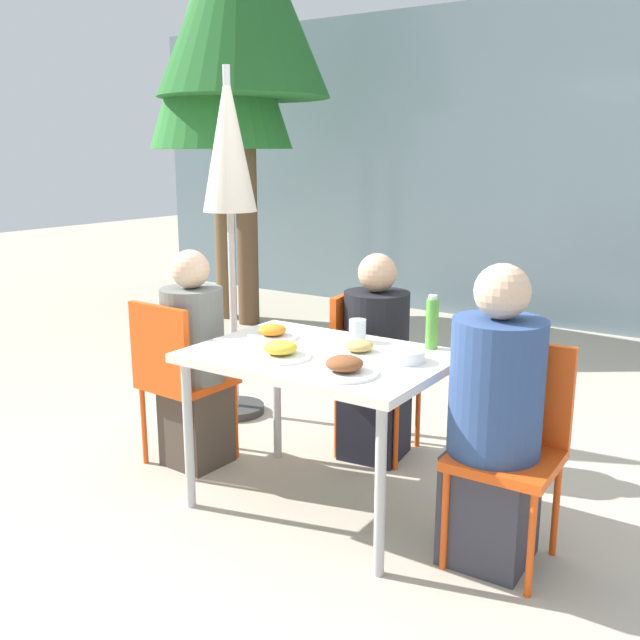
{
  "coord_description": "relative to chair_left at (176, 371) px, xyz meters",
  "views": [
    {
      "loc": [
        1.7,
        -2.54,
        1.62
      ],
      "look_at": [
        0.0,
        0.0,
        0.9
      ],
      "focal_mm": 40.0,
      "sensor_mm": 36.0,
      "label": 1
    }
  ],
  "objects": [
    {
      "name": "drinking_cup",
      "position": [
        0.9,
        0.3,
        0.28
      ],
      "size": [
        0.08,
        0.08,
        0.11
      ],
      "color": "silver",
      "rests_on": "dining_table"
    },
    {
      "name": "plate_0",
      "position": [
        0.53,
        0.13,
        0.25
      ],
      "size": [
        0.24,
        0.24,
        0.07
      ],
      "color": "white",
      "rests_on": "dining_table"
    },
    {
      "name": "person_far",
      "position": [
        0.79,
        0.68,
        -0.0
      ],
      "size": [
        0.35,
        0.35,
        1.11
      ],
      "rotation": [
        0.0,
        0.0,
        -1.46
      ],
      "color": "black",
      "rests_on": "ground"
    },
    {
      "name": "plate_2",
      "position": [
        1.02,
        0.11,
        0.25
      ],
      "size": [
        0.23,
        0.23,
        0.06
      ],
      "color": "white",
      "rests_on": "dining_table"
    },
    {
      "name": "closed_umbrella",
      "position": [
        -0.27,
        0.77,
        1.03
      ],
      "size": [
        0.36,
        0.36,
        2.11
      ],
      "color": "#333333",
      "rests_on": "ground"
    },
    {
      "name": "dining_table",
      "position": [
        0.86,
        0.04,
        0.15
      ],
      "size": [
        1.12,
        0.79,
        0.75
      ],
      "color": "silver",
      "rests_on": "ground"
    },
    {
      "name": "tree_behind_right",
      "position": [
        -2.11,
        2.81,
        2.16
      ],
      "size": [
        1.35,
        1.35,
        3.77
      ],
      "color": "brown",
      "rests_on": "ground"
    },
    {
      "name": "bottle",
      "position": [
        1.25,
        0.38,
        0.34
      ],
      "size": [
        0.06,
        0.06,
        0.25
      ],
      "color": "#51A338",
      "rests_on": "dining_table"
    },
    {
      "name": "salad_bowl",
      "position": [
        1.24,
        0.13,
        0.25
      ],
      "size": [
        0.17,
        0.17,
        0.05
      ],
      "color": "white",
      "rests_on": "dining_table"
    },
    {
      "name": "person_right",
      "position": [
        1.68,
        0.05,
        0.05
      ],
      "size": [
        0.36,
        0.36,
        1.22
      ],
      "rotation": [
        0.0,
        0.0,
        -3.12
      ],
      "color": "#383842",
      "rests_on": "ground"
    },
    {
      "name": "person_left",
      "position": [
        0.05,
        0.08,
        0.02
      ],
      "size": [
        0.32,
        0.32,
        1.14
      ],
      "rotation": [
        0.0,
        0.0,
        -0.05
      ],
      "color": "#473D33",
      "rests_on": "ground"
    },
    {
      "name": "chair_far",
      "position": [
        0.7,
        0.73,
        0.0
      ],
      "size": [
        0.44,
        0.44,
        0.88
      ],
      "rotation": [
        0.0,
        0.0,
        -1.46
      ],
      "color": "#E54C14",
      "rests_on": "ground"
    },
    {
      "name": "ground_plane",
      "position": [
        0.86,
        0.04,
        -0.52
      ],
      "size": [
        24.0,
        24.0,
        0.0
      ],
      "primitive_type": "plane",
      "color": "#B2A893"
    },
    {
      "name": "plate_1",
      "position": [
        0.76,
        -0.11,
        0.25
      ],
      "size": [
        0.27,
        0.27,
        0.07
      ],
      "color": "white",
      "rests_on": "dining_table"
    },
    {
      "name": "chair_right",
      "position": [
        1.72,
        0.13,
        0.0
      ],
      "size": [
        0.41,
        0.41,
        0.88
      ],
      "rotation": [
        0.0,
        0.0,
        -3.12
      ],
      "color": "#E54C14",
      "rests_on": "ground"
    },
    {
      "name": "plate_3",
      "position": [
        1.12,
        -0.17,
        0.25
      ],
      "size": [
        0.28,
        0.28,
        0.08
      ],
      "color": "white",
      "rests_on": "dining_table"
    },
    {
      "name": "chair_left",
      "position": [
        0.0,
        0.0,
        0.0
      ],
      "size": [
        0.42,
        0.42,
        0.88
      ],
      "rotation": [
        0.0,
        0.0,
        -0.05
      ],
      "color": "#E54C14",
      "rests_on": "ground"
    },
    {
      "name": "building_facade",
      "position": [
        0.86,
        4.3,
        0.98
      ],
      "size": [
        10.0,
        0.2,
        3.0
      ],
      "color": "slate",
      "rests_on": "ground"
    }
  ]
}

